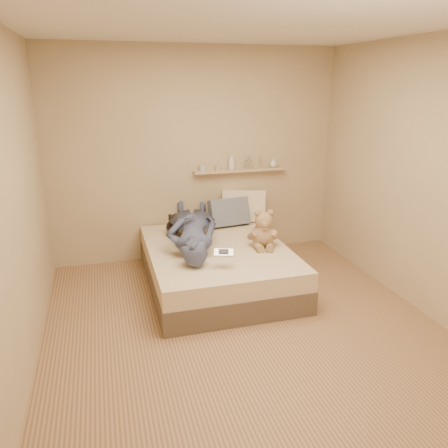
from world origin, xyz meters
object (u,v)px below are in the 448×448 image
object	(u,v)px
teddy_bear	(263,232)
dark_plush	(173,225)
bed	(217,266)
pillow_cream	(244,206)
wall_shelf	(240,170)
pillow_grey	(229,212)
person	(192,228)
game_console	(224,252)

from	to	relation	value
teddy_bear	dark_plush	distance (m)	1.13
bed	teddy_bear	bearing A→B (deg)	-16.89
bed	teddy_bear	world-z (taller)	teddy_bear
pillow_cream	wall_shelf	world-z (taller)	wall_shelf
teddy_bear	pillow_grey	distance (m)	0.85
bed	person	xyz separation A→B (m)	(-0.24, 0.18, 0.41)
bed	game_console	world-z (taller)	game_console
wall_shelf	teddy_bear	bearing A→B (deg)	-93.68
game_console	wall_shelf	size ratio (longest dim) A/B	0.16
game_console	wall_shelf	distance (m)	1.69
wall_shelf	person	bearing A→B (deg)	-137.23
teddy_bear	bed	bearing A→B (deg)	163.11
game_console	pillow_grey	size ratio (longest dim) A/B	0.39
pillow_grey	person	xyz separation A→B (m)	(-0.58, -0.51, 0.01)
bed	pillow_grey	xyz separation A→B (m)	(0.34, 0.69, 0.40)
dark_plush	person	distance (m)	0.42
bed	game_console	xyz separation A→B (m)	(-0.09, -0.57, 0.39)
teddy_bear	pillow_cream	distance (m)	0.98
teddy_bear	wall_shelf	size ratio (longest dim) A/B	0.36
dark_plush	game_console	bearing A→B (deg)	-75.05
person	pillow_grey	bearing A→B (deg)	-127.85
dark_plush	wall_shelf	size ratio (longest dim) A/B	0.21
pillow_cream	person	xyz separation A→B (m)	(-0.82, -0.65, -0.02)
pillow_grey	teddy_bear	bearing A→B (deg)	-80.41
dark_plush	pillow_grey	world-z (taller)	pillow_grey
pillow_grey	game_console	bearing A→B (deg)	-108.69
teddy_bear	pillow_cream	xyz separation A→B (m)	(0.10, 0.98, 0.02)
bed	teddy_bear	xyz separation A→B (m)	(0.48, -0.15, 0.40)
game_console	pillow_cream	distance (m)	1.55
pillow_cream	wall_shelf	size ratio (longest dim) A/B	0.46
game_console	dark_plush	distance (m)	1.18
bed	game_console	distance (m)	0.70
bed	dark_plush	xyz separation A→B (m)	(-0.39, 0.56, 0.33)
game_console	pillow_grey	distance (m)	1.33
pillow_cream	teddy_bear	bearing A→B (deg)	-95.75
pillow_cream	bed	bearing A→B (deg)	-124.97
bed	dark_plush	bearing A→B (deg)	124.67
dark_plush	pillow_grey	distance (m)	0.74
teddy_bear	wall_shelf	xyz separation A→B (m)	(0.07, 1.06, 0.47)
game_console	wall_shelf	bearing A→B (deg)	66.76
bed	dark_plush	world-z (taller)	dark_plush
teddy_bear	dark_plush	world-z (taller)	teddy_bear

